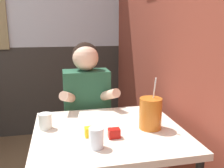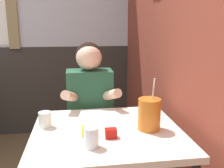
# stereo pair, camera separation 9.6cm
# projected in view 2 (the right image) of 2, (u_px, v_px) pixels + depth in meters

# --- Properties ---
(brick_wall_right) EXTENTS (0.08, 4.26, 2.70)m
(brick_wall_right) POSITION_uv_depth(u_px,v_px,m) (160.00, 25.00, 2.01)
(brick_wall_right) COLOR brown
(brick_wall_right) RESTS_ON ground_plane
(back_wall) EXTENTS (5.75, 0.09, 2.70)m
(back_wall) POSITION_uv_depth(u_px,v_px,m) (11.00, 25.00, 2.92)
(back_wall) COLOR silver
(back_wall) RESTS_ON ground_plane
(main_table) EXTENTS (0.83, 0.74, 0.77)m
(main_table) POSITION_uv_depth(u_px,v_px,m) (107.00, 143.00, 1.42)
(main_table) COLOR beige
(main_table) RESTS_ON ground_plane
(person_seated) EXTENTS (0.42, 0.40, 1.23)m
(person_seated) POSITION_uv_depth(u_px,v_px,m) (90.00, 119.00, 1.94)
(person_seated) COLOR #235138
(person_seated) RESTS_ON ground_plane
(cocktail_pitcher) EXTENTS (0.13, 0.13, 0.30)m
(cocktail_pitcher) POSITION_uv_depth(u_px,v_px,m) (149.00, 114.00, 1.39)
(cocktail_pitcher) COLOR #C6661E
(cocktail_pitcher) RESTS_ON main_table
(glass_near_pitcher) EXTENTS (0.07, 0.07, 0.10)m
(glass_near_pitcher) POSITION_uv_depth(u_px,v_px,m) (91.00, 137.00, 1.19)
(glass_near_pitcher) COLOR silver
(glass_near_pitcher) RESTS_ON main_table
(glass_center) EXTENTS (0.07, 0.07, 0.09)m
(glass_center) POSITION_uv_depth(u_px,v_px,m) (45.00, 120.00, 1.43)
(glass_center) COLOR silver
(glass_center) RESTS_ON main_table
(condiment_ketchup) EXTENTS (0.06, 0.04, 0.05)m
(condiment_ketchup) POSITION_uv_depth(u_px,v_px,m) (111.00, 133.00, 1.29)
(condiment_ketchup) COLOR #B7140F
(condiment_ketchup) RESTS_ON main_table
(condiment_mustard) EXTENTS (0.06, 0.04, 0.05)m
(condiment_mustard) POSITION_uv_depth(u_px,v_px,m) (88.00, 131.00, 1.32)
(condiment_mustard) COLOR yellow
(condiment_mustard) RESTS_ON main_table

